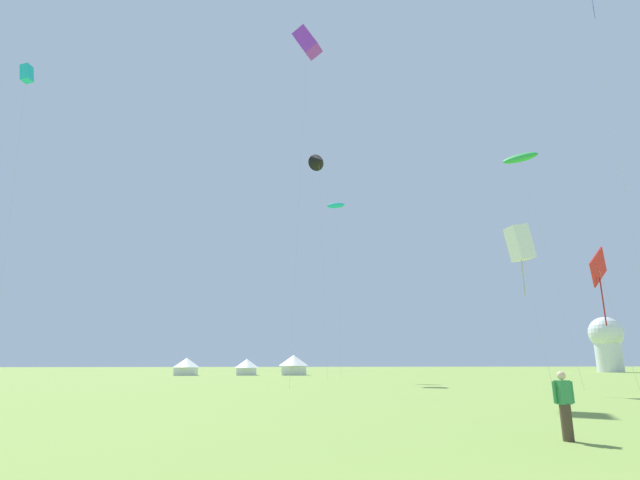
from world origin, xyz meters
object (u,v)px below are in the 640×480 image
Objects in this scene: kite_white_box at (520,243)px; kite_cyan_box at (27,74)px; person_spectator at (565,406)px; kite_green_parafoil at (520,158)px; kite_cyan_parafoil at (336,206)px; kite_purple_box at (307,43)px; festival_tent_left at (247,366)px; festival_tent_center at (294,364)px; observatory_dome at (607,341)px; festival_tent_right at (186,366)px; kite_black_delta at (319,161)px; kite_red_diamond at (599,269)px.

kite_white_box is 0.41× the size of kite_cyan_box.
person_spectator is (-9.97, -19.23, -9.34)m from kite_white_box.
kite_cyan_parafoil is (-13.27, 21.18, 2.12)m from kite_green_parafoil.
kite_purple_box is 1.68× the size of kite_green_parafoil.
kite_white_box is 23.59m from person_spectator.
festival_tent_left is at bearing 114.56° from kite_white_box.
festival_tent_left is 7.19m from festival_tent_center.
festival_tent_center is (-13.64, 45.56, -8.52)m from kite_white_box.
kite_purple_box is at bearing 150.52° from kite_white_box.
kite_purple_box reaches higher than person_spectator.
festival_tent_left is at bearing 99.51° from person_spectator.
kite_purple_box is 86.63m from observatory_dome.
kite_cyan_box is (-40.17, 9.74, 17.17)m from kite_white_box.
kite_purple_box reaches higher than festival_tent_center.
festival_tent_center is at bearing 0.00° from festival_tent_right.
festival_tent_center is (1.04, 37.26, -29.95)m from kite_purple_box.
person_spectator is 0.37× the size of festival_tent_center.
kite_black_delta reaches higher than kite_cyan_parafoil.
festival_tent_right is 0.85× the size of festival_tent_center.
kite_white_box is 55.19m from festival_tent_right.
kite_green_parafoil is 1.71× the size of kite_white_box.
kite_red_diamond reaches higher than person_spectator.
kite_cyan_parafoil is (-9.51, 26.35, 11.10)m from kite_white_box.
festival_tent_left reaches higher than person_spectator.
kite_black_delta is 5.95× the size of festival_tent_center.
observatory_dome is (64.50, 51.86, -25.61)m from kite_purple_box.
kite_cyan_parafoil is 35.40m from kite_cyan_box.
kite_black_delta is 6.99× the size of festival_tent_right.
kite_red_diamond is 74.03m from observatory_dome.
festival_tent_right is (10.28, 35.82, -25.94)m from kite_cyan_box.
kite_cyan_parafoil is (5.17, 18.06, -10.33)m from kite_purple_box.
festival_tent_right is (-19.93, 64.79, 0.57)m from person_spectator.
festival_tent_right is 1.07× the size of festival_tent_left.
kite_cyan_parafoil reaches higher than observatory_dome.
kite_red_diamond reaches higher than festival_tent_left.
kite_cyan_parafoil is at bearing -77.87° from festival_tent_center.
festival_tent_right is 16.26m from festival_tent_center.
kite_black_delta is 50.42m from person_spectator.
kite_purple_box is 19.21× the size of person_spectator.
kite_purple_box is 47.81m from festival_tent_center.
kite_black_delta is 7.47× the size of festival_tent_left.
person_spectator is at bearing -117.40° from kite_white_box.
observatory_dome is (59.34, 33.80, -15.27)m from kite_cyan_parafoil.
festival_tent_center reaches higher than person_spectator.
kite_white_box is 2.92× the size of festival_tent_right.
kite_cyan_parafoil is 0.79× the size of kite_black_delta.
kite_cyan_box is at bearing 168.68° from kite_red_diamond.
kite_red_diamond is 50.82m from kite_cyan_box.
kite_cyan_box is 45.40m from festival_tent_right.
kite_cyan_parafoil is 29.92m from festival_tent_left.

